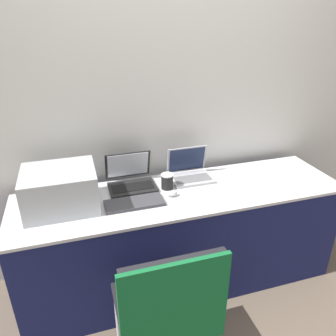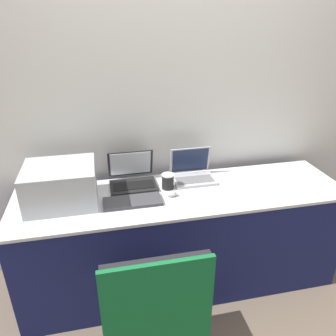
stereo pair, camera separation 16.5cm
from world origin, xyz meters
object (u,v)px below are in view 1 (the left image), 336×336
at_px(external_keyboard, 134,203).
at_px(mouse, 172,194).
at_px(printer, 60,188).
at_px(chair, 168,306).
at_px(laptop_left, 131,179).
at_px(coffee_cup, 167,181).
at_px(laptop_right, 190,172).

distance_m(external_keyboard, mouse, 0.26).
distance_m(printer, chair, 0.95).
height_order(printer, mouse, printer).
bearing_deg(chair, printer, 120.67).
distance_m(laptop_left, external_keyboard, 0.26).
bearing_deg(printer, external_keyboard, -13.45).
height_order(coffee_cup, mouse, coffee_cup).
bearing_deg(printer, mouse, -6.06).
bearing_deg(coffee_cup, mouse, -89.83).
distance_m(coffee_cup, mouse, 0.12).
height_order(laptop_left, coffee_cup, laptop_left).
relative_size(laptop_right, chair, 0.32).
distance_m(mouse, chair, 0.76).
xyz_separation_m(laptop_right, coffee_cup, (-0.21, -0.10, 0.00)).
xyz_separation_m(laptop_left, chair, (-0.01, -0.92, -0.24)).
relative_size(laptop_right, mouse, 4.29).
bearing_deg(chair, laptop_right, 63.79).
bearing_deg(coffee_cup, laptop_right, 26.45).
relative_size(coffee_cup, chair, 0.11).
xyz_separation_m(coffee_cup, mouse, (0.00, -0.11, -0.03)).
height_order(laptop_right, chair, laptop_right).
bearing_deg(laptop_left, external_keyboard, -96.60).
distance_m(printer, laptop_right, 0.92).
bearing_deg(laptop_right, printer, -170.97).
relative_size(external_keyboard, coffee_cup, 3.48).
relative_size(printer, external_keyboard, 1.17).
xyz_separation_m(laptop_left, laptop_right, (0.44, -0.01, -0.00)).
bearing_deg(external_keyboard, chair, -88.21).
bearing_deg(laptop_right, coffee_cup, -153.55).
distance_m(laptop_right, external_keyboard, 0.53).
xyz_separation_m(printer, laptop_left, (0.46, 0.16, -0.08)).
bearing_deg(coffee_cup, chair, -106.63).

